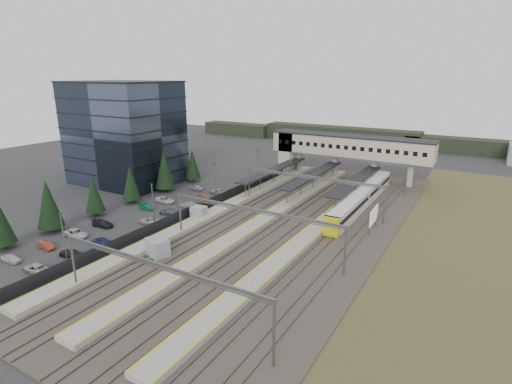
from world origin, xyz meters
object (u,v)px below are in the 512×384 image
Objects in this scene: office_building at (125,133)px; relay_cabin_near at (158,248)px; footbridge at (339,147)px; relay_cabin_far at (199,213)px; train at (362,198)px; billboard at (374,216)px.

office_building is 47.13m from relay_cabin_near.
relay_cabin_far is at bearing -105.79° from footbridge.
relay_cabin_near is 16.33m from relay_cabin_far.
billboard reaches higher than train.
train is 13.35m from billboard.
footbridge reaches higher than train.
office_building reaches higher than billboard.
train is (56.00, 9.40, -10.30)m from office_building.
footbridge is 24.73m from train.
train is at bearing 9.53° from office_building.
relay_cabin_near is 0.73× the size of billboard.
footbridge is at bearing 118.35° from billboard.
footbridge is at bearing 74.21° from relay_cabin_far.
relay_cabin_near is 0.10× the size of footbridge.
office_building is at bearing 142.40° from relay_cabin_near.
office_building is at bearing -170.47° from train.
relay_cabin_near is 1.43× the size of relay_cabin_far.
footbridge is (11.97, 42.32, 6.74)m from relay_cabin_far.
train reaches higher than relay_cabin_near.
relay_cabin_near is 58.82m from footbridge.
relay_cabin_near is (36.34, -27.99, -10.81)m from office_building.
office_building is at bearing 177.42° from billboard.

